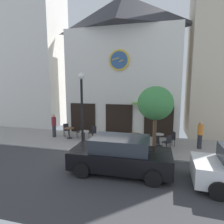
% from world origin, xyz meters
% --- Properties ---
extents(ground_plane, '(27.75, 9.76, 0.13)m').
position_xyz_m(ground_plane, '(0.00, -0.57, -0.02)').
color(ground_plane, gray).
extents(clock_building, '(8.76, 4.13, 10.56)m').
position_xyz_m(clock_building, '(-0.04, 5.68, 5.49)').
color(clock_building, silver).
rests_on(clock_building, ground_plane).
extents(neighbor_building_left, '(6.02, 3.65, 13.35)m').
position_xyz_m(neighbor_building_left, '(-8.85, 6.12, 6.67)').
color(neighbor_building_left, silver).
rests_on(neighbor_building_left, ground_plane).
extents(street_lamp, '(0.36, 0.36, 4.42)m').
position_xyz_m(street_lamp, '(-1.46, 0.65, 2.25)').
color(street_lamp, black).
rests_on(street_lamp, ground_plane).
extents(street_tree, '(1.85, 1.67, 3.69)m').
position_xyz_m(street_tree, '(2.70, 0.54, 2.79)').
color(street_tree, brown).
rests_on(street_tree, ground_plane).
extents(cafe_table_center_left, '(0.72, 0.72, 0.75)m').
position_xyz_m(cafe_table_center_left, '(-3.19, 2.31, 0.53)').
color(cafe_table_center_left, black).
rests_on(cafe_table_center_left, ground_plane).
extents(cafe_table_rightmost, '(0.63, 0.63, 0.73)m').
position_xyz_m(cafe_table_rightmost, '(-1.84, 1.82, 0.49)').
color(cafe_table_rightmost, black).
rests_on(cafe_table_rightmost, ground_plane).
extents(cafe_table_center, '(0.65, 0.65, 0.74)m').
position_xyz_m(cafe_table_center, '(-0.09, 1.52, 0.50)').
color(cafe_table_center, black).
rests_on(cafe_table_center, ground_plane).
extents(cafe_table_center_right, '(0.80, 0.80, 0.72)m').
position_xyz_m(cafe_table_center_right, '(1.51, 1.96, 0.54)').
color(cafe_table_center_right, black).
rests_on(cafe_table_center_right, ground_plane).
extents(cafe_table_near_door, '(0.61, 0.61, 0.77)m').
position_xyz_m(cafe_table_near_door, '(2.93, 2.15, 0.50)').
color(cafe_table_near_door, black).
rests_on(cafe_table_near_door, ground_plane).
extents(cafe_chair_right_end, '(0.56, 0.56, 0.90)m').
position_xyz_m(cafe_chair_right_end, '(-3.73, 2.89, 0.53)').
color(cafe_chair_right_end, black).
rests_on(cafe_chair_right_end, ground_plane).
extents(cafe_chair_curbside, '(0.42, 0.42, 0.90)m').
position_xyz_m(cafe_chair_curbside, '(1.71, 1.17, 0.53)').
color(cafe_chair_curbside, black).
rests_on(cafe_chair_curbside, ground_plane).
extents(cafe_chair_near_lamp, '(0.56, 0.56, 0.90)m').
position_xyz_m(cafe_chair_near_lamp, '(-2.49, 2.70, 0.53)').
color(cafe_chair_near_lamp, black).
rests_on(cafe_chair_near_lamp, ground_plane).
extents(cafe_chair_mid_row, '(0.57, 0.57, 0.90)m').
position_xyz_m(cafe_chair_mid_row, '(3.43, 1.52, 0.53)').
color(cafe_chair_mid_row, black).
rests_on(cafe_chair_mid_row, ground_plane).
extents(cafe_chair_near_tree, '(0.52, 0.52, 0.90)m').
position_xyz_m(cafe_chair_near_tree, '(-1.50, 2.59, 0.53)').
color(cafe_chair_near_tree, black).
rests_on(cafe_chair_near_tree, ground_plane).
extents(cafe_chair_under_awning, '(0.52, 0.52, 0.90)m').
position_xyz_m(cafe_chair_under_awning, '(3.74, 2.37, 0.53)').
color(cafe_chair_under_awning, black).
rests_on(cafe_chair_under_awning, ground_plane).
extents(cafe_chair_left_end, '(0.53, 0.53, 0.90)m').
position_xyz_m(cafe_chair_left_end, '(0.24, 0.79, 0.53)').
color(cafe_chair_left_end, black).
rests_on(cafe_chair_left_end, ground_plane).
extents(cafe_chair_outer, '(0.45, 0.45, 0.90)m').
position_xyz_m(cafe_chair_outer, '(2.79, 1.32, 0.53)').
color(cafe_chair_outer, black).
rests_on(cafe_chair_outer, ground_plane).
extents(pedestrian_orange, '(0.42, 0.42, 1.67)m').
position_xyz_m(pedestrian_orange, '(5.28, 2.29, 0.86)').
color(pedestrian_orange, '#2D2D38').
rests_on(pedestrian_orange, ground_plane).
extents(pedestrian_maroon, '(0.45, 0.45, 1.67)m').
position_xyz_m(pedestrian_maroon, '(-4.43, 2.40, 0.86)').
color(pedestrian_maroon, '#2D2D38').
rests_on(pedestrian_maroon, ground_plane).
extents(parked_car_black, '(4.33, 2.07, 1.55)m').
position_xyz_m(parked_car_black, '(1.34, -1.80, 0.76)').
color(parked_car_black, black).
rests_on(parked_car_black, ground_plane).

